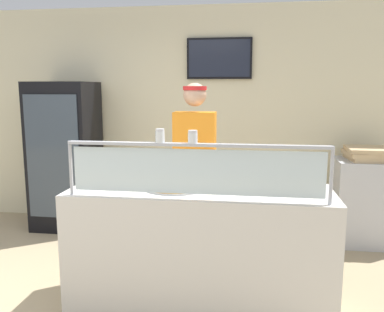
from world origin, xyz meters
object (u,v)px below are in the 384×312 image
(parmesan_shaker, at_px, (160,137))
(worker_figure, at_px, (195,166))
(pizza_server, at_px, (177,183))
(pizza_box_stack, at_px, (370,154))
(pizza_tray, at_px, (175,185))
(drink_fridge, at_px, (65,156))
(pepper_flake_shaker, at_px, (193,138))

(parmesan_shaker, height_order, worker_figure, worker_figure)
(pizza_server, xyz_separation_m, worker_figure, (0.05, 0.65, 0.02))
(worker_figure, bearing_deg, pizza_box_stack, 27.46)
(pizza_tray, height_order, pizza_server, pizza_server)
(worker_figure, bearing_deg, parmesan_shaker, -96.69)
(pizza_tray, distance_m, parmesan_shaker, 0.53)
(pizza_server, bearing_deg, pizza_tray, 141.12)
(pizza_tray, xyz_separation_m, drink_fridge, (-1.67, 1.60, -0.07))
(pizza_tray, xyz_separation_m, pizza_box_stack, (1.85, 1.56, 0.04))
(parmesan_shaker, bearing_deg, pizza_tray, 82.02)
(drink_fridge, bearing_deg, pizza_server, -43.88)
(pepper_flake_shaker, distance_m, pizza_box_stack, 2.54)
(drink_fridge, bearing_deg, pizza_tray, -43.77)
(parmesan_shaker, relative_size, pepper_flake_shaker, 1.07)
(worker_figure, height_order, pizza_box_stack, worker_figure)
(pepper_flake_shaker, bearing_deg, pizza_server, 119.33)
(pizza_tray, bearing_deg, drink_fridge, 136.23)
(pizza_server, height_order, pizza_box_stack, pizza_box_stack)
(pizza_box_stack, bearing_deg, worker_figure, -152.54)
(pizza_server, bearing_deg, drink_fridge, 152.14)
(pizza_server, bearing_deg, worker_figure, 101.39)
(pizza_server, bearing_deg, pizza_box_stack, 56.70)
(pizza_server, relative_size, pizza_box_stack, 0.54)
(parmesan_shaker, xyz_separation_m, pepper_flake_shaker, (0.23, 0.00, -0.00))
(pizza_tray, xyz_separation_m, worker_figure, (0.07, 0.63, 0.04))
(parmesan_shaker, relative_size, worker_figure, 0.05)
(drink_fridge, bearing_deg, parmesan_shaker, -49.71)
(pepper_flake_shaker, xyz_separation_m, worker_figure, (-0.11, 0.95, -0.38))
(pizza_server, xyz_separation_m, parmesan_shaker, (-0.06, -0.30, 0.40))
(pepper_flake_shaker, relative_size, worker_figure, 0.05)
(pizza_server, relative_size, parmesan_shaker, 2.93)
(pizza_server, xyz_separation_m, drink_fridge, (-1.69, 1.62, -0.09))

